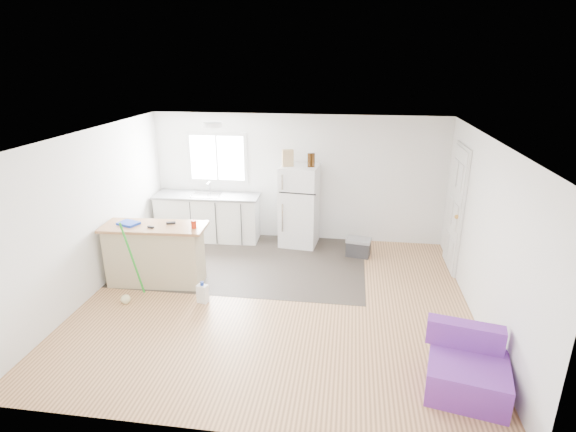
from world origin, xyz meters
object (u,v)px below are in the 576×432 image
object	(u,v)px
purple_seat	(467,370)
mop	(128,288)
cardboard_box	(288,158)
peninsula	(155,254)
blue_tray	(129,223)
cleaner_jug	(203,293)
bottle_left	(310,160)
refrigerator	(299,206)
cooler	(358,247)
red_cup	(194,224)
kitchen_cabinets	(208,216)
bottle_right	(313,160)

from	to	relation	value
purple_seat	mop	distance (m)	4.58
cardboard_box	mop	bearing A→B (deg)	-128.79
peninsula	mop	xyz separation A→B (m)	(-0.17, -0.64, -0.26)
mop	cardboard_box	bearing A→B (deg)	66.54
blue_tray	cardboard_box	xyz separation A→B (m)	(2.19, 1.84, 0.68)
cleaner_jug	bottle_left	world-z (taller)	bottle_left
refrigerator	mop	size ratio (longest dim) A/B	1.20
refrigerator	cooler	world-z (taller)	refrigerator
refrigerator	blue_tray	distance (m)	3.06
refrigerator	purple_seat	size ratio (longest dim) A/B	1.61
cleaner_jug	red_cup	size ratio (longest dim) A/B	2.73
kitchen_cabinets	bottle_left	size ratio (longest dim) A/B	8.09
mop	bottle_right	world-z (taller)	bottle_right
cardboard_box	blue_tray	bearing A→B (deg)	-139.86
cleaner_jug	bottle_right	distance (m)	3.09
kitchen_cabinets	refrigerator	distance (m)	1.80
bottle_right	cleaner_jug	bearing A→B (deg)	-120.38
cardboard_box	bottle_left	bearing A→B (deg)	-1.49
red_cup	purple_seat	bearing A→B (deg)	-27.08
red_cup	bottle_right	distance (m)	2.53
cleaner_jug	cardboard_box	size ratio (longest dim) A/B	1.09
refrigerator	purple_seat	bearing A→B (deg)	-53.22
cleaner_jug	blue_tray	world-z (taller)	blue_tray
refrigerator	cleaner_jug	xyz separation A→B (m)	(-1.12, -2.37, -0.62)
kitchen_cabinets	mop	xyz separation A→B (m)	(-0.41, -2.54, -0.22)
purple_seat	mop	bearing A→B (deg)	176.69
blue_tray	cardboard_box	world-z (taller)	cardboard_box
refrigerator	blue_tray	xyz separation A→B (m)	(-2.40, -1.89, 0.22)
cooler	red_cup	distance (m)	3.02
cooler	cardboard_box	xyz separation A→B (m)	(-1.33, 0.36, 1.50)
refrigerator	cleaner_jug	bearing A→B (deg)	-109.38
peninsula	bottle_right	xyz separation A→B (m)	(2.26, 1.84, 1.15)
peninsula	cooler	bearing A→B (deg)	21.79
cleaner_jug	refrigerator	bearing A→B (deg)	78.78
cooler	bottle_left	world-z (taller)	bottle_left
refrigerator	peninsula	bearing A→B (deg)	-131.12
peninsula	blue_tray	xyz separation A→B (m)	(-0.37, -0.01, 0.49)
bottle_right	bottle_left	bearing A→B (deg)	-163.53
mop	bottle_left	distance (m)	3.69
blue_tray	cardboard_box	size ratio (longest dim) A/B	1.00
refrigerator	purple_seat	world-z (taller)	refrigerator
cooler	cardboard_box	world-z (taller)	cardboard_box
purple_seat	bottle_right	world-z (taller)	bottle_right
cardboard_box	red_cup	bearing A→B (deg)	-121.96
cooler	blue_tray	world-z (taller)	blue_tray
red_cup	cleaner_jug	bearing A→B (deg)	-63.48
bottle_right	purple_seat	bearing A→B (deg)	-61.74
cardboard_box	bottle_right	distance (m)	0.45
bottle_left	purple_seat	bearing A→B (deg)	-60.93
red_cup	blue_tray	distance (m)	1.04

